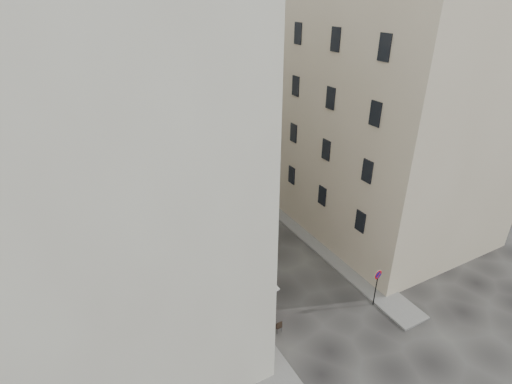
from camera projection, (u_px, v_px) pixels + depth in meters
ground at (294, 288)px, 25.67m from camera, size 90.00×90.00×0.00m
sidewalk_left at (206, 274)px, 26.87m from camera, size 2.00×22.00×0.12m
sidewalk_right at (323, 245)px, 29.89m from camera, size 2.00×18.00×0.12m
building_left at (83, 152)px, 18.86m from camera, size 12.20×16.20×20.60m
building_right at (396, 112)px, 28.60m from camera, size 12.20×14.20×18.60m
building_back at (173, 87)px, 35.86m from camera, size 18.20×10.20×18.60m
cafe_storefront at (226, 277)px, 23.77m from camera, size 1.74×7.30×3.50m
stone_steps at (216, 201)px, 35.32m from camera, size 9.00×3.15×0.80m
bollard_near at (258, 309)px, 23.27m from camera, size 0.12×0.12×0.98m
bollard_mid at (232, 275)px, 26.01m from camera, size 0.12×0.12×0.98m
bollard_far at (211, 248)px, 28.75m from camera, size 0.12×0.12×0.98m
no_parking_sign at (377, 281)px, 23.53m from camera, size 0.59×0.12×2.57m
bistro_table_a at (271, 328)px, 22.12m from camera, size 1.14×0.53×0.80m
bistro_table_b at (258, 300)px, 23.97m from camera, size 1.43×0.67×1.01m
bistro_table_c at (243, 285)px, 25.31m from camera, size 1.13×0.53×0.79m
bistro_table_d at (236, 269)px, 26.67m from camera, size 1.28×0.60×0.90m
bistro_table_e at (222, 253)px, 28.25m from camera, size 1.37×0.64×0.97m
pedestrian at (237, 259)px, 26.83m from camera, size 0.84×0.83×1.95m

